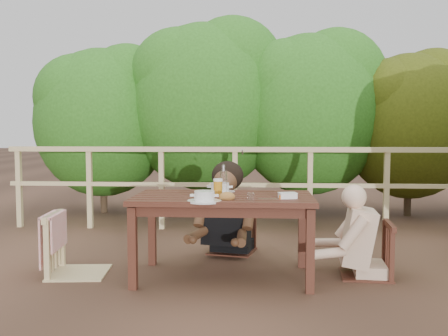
# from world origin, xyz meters

# --- Properties ---
(ground) EXTENTS (60.00, 60.00, 0.00)m
(ground) POSITION_xyz_m (0.00, 0.00, 0.00)
(ground) COLOR brown
(ground) RESTS_ON ground
(table) EXTENTS (1.44, 0.81, 0.67)m
(table) POSITION_xyz_m (0.00, 0.00, 0.33)
(table) COLOR #3C1C13
(table) RESTS_ON ground
(chair_left) EXTENTS (0.53, 0.53, 0.97)m
(chair_left) POSITION_xyz_m (-1.22, 0.03, 0.49)
(chair_left) COLOR tan
(chair_left) RESTS_ON ground
(chair_far) EXTENTS (0.51, 0.51, 0.86)m
(chair_far) POSITION_xyz_m (0.02, 0.88, 0.43)
(chair_far) COLOR #3C1C13
(chair_far) RESTS_ON ground
(chair_right) EXTENTS (0.46, 0.46, 0.85)m
(chair_right) POSITION_xyz_m (1.18, 0.13, 0.43)
(chair_right) COLOR #3C1C13
(chair_right) RESTS_ON ground
(woman) EXTENTS (0.69, 0.79, 1.39)m
(woman) POSITION_xyz_m (0.02, 0.90, 0.69)
(woman) COLOR black
(woman) RESTS_ON ground
(diner_right) EXTENTS (0.66, 0.55, 1.25)m
(diner_right) POSITION_xyz_m (1.21, 0.13, 0.62)
(diner_right) COLOR #D4AD91
(diner_right) RESTS_ON ground
(railing) EXTENTS (5.60, 0.10, 1.01)m
(railing) POSITION_xyz_m (0.00, 2.00, 0.51)
(railing) COLOR tan
(railing) RESTS_ON ground
(hedge_row) EXTENTS (6.60, 1.60, 3.80)m
(hedge_row) POSITION_xyz_m (0.40, 3.20, 1.90)
(hedge_row) COLOR #255917
(hedge_row) RESTS_ON ground
(soup_near) EXTENTS (0.26, 0.26, 0.09)m
(soup_near) POSITION_xyz_m (-0.12, -0.31, 0.71)
(soup_near) COLOR white
(soup_near) RESTS_ON table
(soup_far) EXTENTS (0.27, 0.27, 0.09)m
(soup_far) POSITION_xyz_m (-0.05, 0.27, 0.71)
(soup_far) COLOR silver
(soup_far) RESTS_ON table
(bread_roll) EXTENTS (0.12, 0.09, 0.07)m
(bread_roll) POSITION_xyz_m (0.04, -0.25, 0.70)
(bread_roll) COLOR #965B32
(bread_roll) RESTS_ON table
(beer_glass) EXTENTS (0.08, 0.08, 0.15)m
(beer_glass) POSITION_xyz_m (-0.05, 0.02, 0.74)
(beer_glass) COLOR gold
(beer_glass) RESTS_ON table
(bottle) EXTENTS (0.06, 0.06, 0.26)m
(bottle) POSITION_xyz_m (-0.00, 0.07, 0.80)
(bottle) COLOR white
(bottle) RESTS_ON table
(tumbler) EXTENTS (0.06, 0.06, 0.07)m
(tumbler) POSITION_xyz_m (0.22, -0.25, 0.70)
(tumbler) COLOR silver
(tumbler) RESTS_ON table
(butter_tub) EXTENTS (0.16, 0.13, 0.06)m
(butter_tub) POSITION_xyz_m (0.51, -0.15, 0.70)
(butter_tub) COLOR silver
(butter_tub) RESTS_ON table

